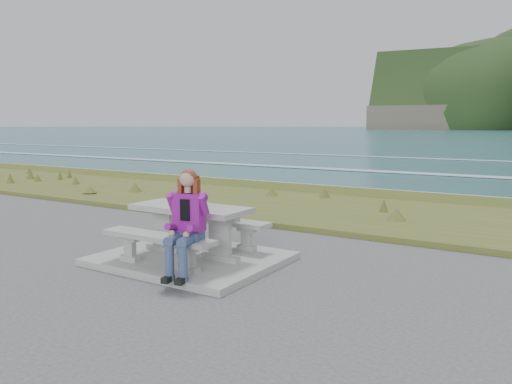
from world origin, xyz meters
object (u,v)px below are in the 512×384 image
at_px(picnic_table, 190,217).
at_px(seated_woman, 184,238).
at_px(bench_seaward, 218,225).
at_px(bench_landward, 158,242).

relative_size(picnic_table, seated_woman, 1.32).
height_order(picnic_table, bench_seaward, picnic_table).
relative_size(bench_landward, bench_seaward, 1.00).
relative_size(bench_landward, seated_woman, 1.32).
bearing_deg(seated_woman, picnic_table, 111.56).
height_order(bench_seaward, seated_woman, seated_woman).
height_order(picnic_table, bench_landward, picnic_table).
distance_m(bench_seaward, seated_woman, 1.64).
xyz_separation_m(picnic_table, bench_seaward, (0.00, 0.70, -0.23)).
relative_size(bench_seaward, seated_woman, 1.32).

